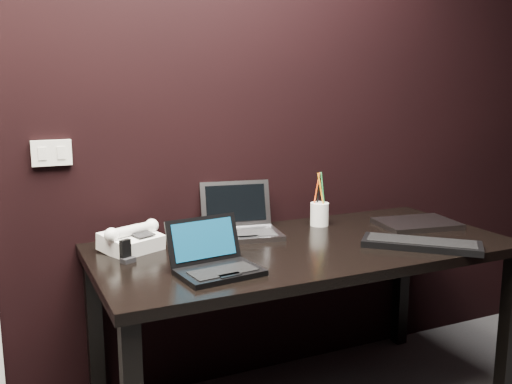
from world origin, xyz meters
name	(u,v)px	position (x,y,z in m)	size (l,w,h in m)	color
wall_back	(200,104)	(0.00, 1.80, 1.30)	(4.00, 4.00, 0.00)	black
wall_switch	(52,153)	(-0.62, 1.79, 1.12)	(0.15, 0.02, 0.10)	silver
desk	(304,263)	(0.30, 1.40, 0.66)	(1.70, 0.80, 0.74)	black
netbook	(215,262)	(-0.16, 1.23, 0.78)	(0.30, 0.28, 0.18)	black
silver_laptop	(241,226)	(0.12, 1.65, 0.78)	(0.36, 0.33, 0.22)	#A5A5AA
ext_keyboard	(421,244)	(0.70, 1.17, 0.75)	(0.45, 0.43, 0.03)	black
closed_laptop	(417,224)	(0.92, 1.45, 0.75)	(0.38, 0.30, 0.02)	gray
desk_phone	(131,240)	(-0.36, 1.61, 0.78)	(0.26, 0.25, 0.12)	white
mobile_phone	(126,254)	(-0.41, 1.47, 0.77)	(0.06, 0.06, 0.08)	black
pen_cup	(319,213)	(0.52, 1.65, 0.80)	(0.11, 0.11, 0.25)	white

